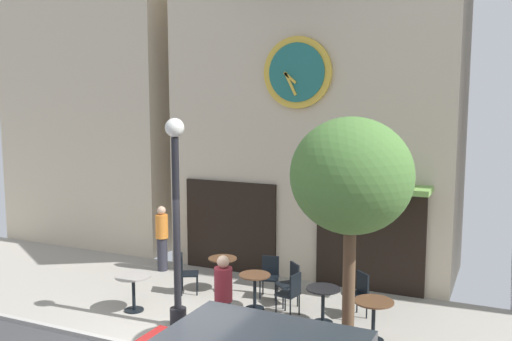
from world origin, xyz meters
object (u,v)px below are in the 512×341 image
Objects in this scene: pedestrian_maroon at (223,300)px; cafe_chair_near_lamp at (359,291)px; cafe_table_near_door at (133,285)px; cafe_chair_near_tree at (291,291)px; cafe_table_center at (223,268)px; street_tree at (351,178)px; pedestrian_orange at (162,237)px; cafe_chair_under_awning at (290,280)px; cafe_table_center_right at (255,286)px; cafe_table_rightmost at (323,299)px; cafe_chair_mid_row at (270,273)px; street_lamp at (176,223)px; cafe_chair_outer at (186,270)px; cafe_table_leftmost at (374,312)px.

cafe_chair_near_lamp is at bearing 52.25° from pedestrian_maroon.
cafe_table_near_door is 0.85× the size of cafe_chair_near_tree.
cafe_table_center is 3.21m from cafe_chair_near_lamp.
pedestrian_orange is at bearing 150.37° from street_tree.
cafe_chair_under_awning is 0.54× the size of pedestrian_maroon.
cafe_table_center_right is 3.57m from pedestrian_orange.
cafe_chair_near_lamp and cafe_chair_under_awning have the same top height.
cafe_chair_mid_row reaches higher than cafe_table_rightmost.
cafe_chair_near_tree reaches higher than cafe_table_near_door.
cafe_table_center_right is 0.83m from cafe_chair_mid_row.
street_lamp is 0.98× the size of street_tree.
cafe_table_rightmost is at bearing -18.03° from pedestrian_orange.
cafe_chair_mid_row is (2.24, 1.94, -0.03)m from cafe_table_near_door.
cafe_chair_mid_row is (1.13, 0.10, 0.01)m from cafe_table_center.
cafe_table_center_right is 0.45× the size of pedestrian_orange.
pedestrian_orange is at bearing 111.39° from cafe_table_near_door.
cafe_table_center_right is 0.84× the size of cafe_chair_near_lamp.
cafe_chair_mid_row is at bearing 4.85° from cafe_table_center.
cafe_chair_near_lamp is 3.01m from pedestrian_maroon.
cafe_chair_outer is (-4.30, 2.06, -2.65)m from street_tree.
cafe_table_leftmost is at bearing -11.30° from cafe_table_center_right.
pedestrian_maroon reaches higher than cafe_chair_under_awning.
cafe_chair_near_tree is 1.92m from pedestrian_maroon.
cafe_table_center is 2.80m from cafe_table_rightmost.
cafe_table_center_right is at bearing 168.70° from cafe_table_leftmost.
cafe_chair_under_awning is 0.65m from cafe_chair_mid_row.
cafe_chair_near_tree is (-1.65, 1.78, -2.65)m from street_tree.
pedestrian_maroon is (-0.60, -1.80, 0.33)m from cafe_chair_near_tree.
cafe_chair_under_awning is (1.57, 1.97, -1.52)m from street_lamp.
cafe_table_near_door is 4.89m from cafe_table_leftmost.
cafe_table_near_door is 1.06× the size of cafe_table_rightmost.
street_tree reaches higher than cafe_table_center.
street_lamp is 2.94m from cafe_chair_under_awning.
cafe_chair_near_lamp is at bearing 24.66° from cafe_chair_near_tree.
street_tree is 5.47× the size of cafe_table_center_right.
cafe_table_leftmost is 1.84m from cafe_chair_near_tree.
cafe_table_leftmost is at bearing -28.23° from cafe_chair_under_awning.
cafe_table_center_right is (2.25, 1.11, -0.04)m from cafe_table_near_door.
cafe_table_center_right is at bearing 97.19° from pedestrian_maroon.
pedestrian_orange is (-5.31, 0.91, 0.33)m from cafe_chair_near_lamp.
cafe_chair_outer is at bearing 116.82° from street_lamp.
cafe_chair_mid_row is at bearing 148.35° from cafe_table_rightmost.
street_lamp is at bearing 160.43° from pedestrian_maroon.
cafe_chair_mid_row and cafe_chair_near_tree have the same top height.
street_lamp is 2.41× the size of pedestrian_maroon.
cafe_table_rightmost is 1.17m from cafe_chair_under_awning.
cafe_chair_near_lamp is at bearing -8.22° from cafe_chair_mid_row.
street_tree is 5.16m from cafe_table_center.
pedestrian_maroon is (0.24, -2.66, 0.33)m from cafe_chair_mid_row.
cafe_chair_outer is at bearing 170.25° from cafe_table_leftmost.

